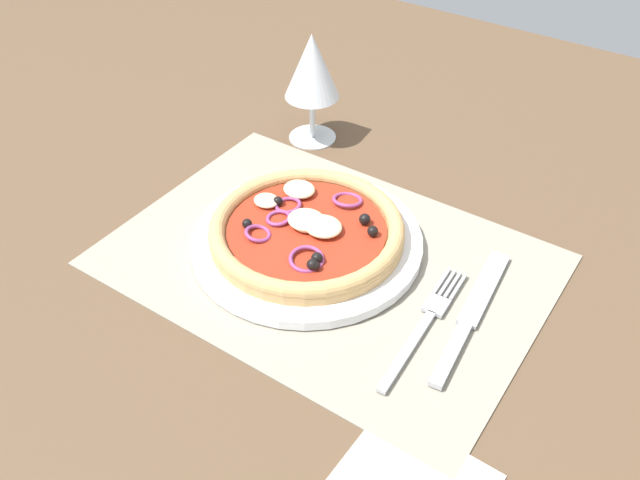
{
  "coord_description": "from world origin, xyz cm",
  "views": [
    {
      "loc": [
        30.15,
        -46.0,
        49.72
      ],
      "look_at": [
        -0.91,
        0.0,
        2.53
      ],
      "focal_mm": 38.27,
      "sensor_mm": 36.0,
      "label": 1
    }
  ],
  "objects": [
    {
      "name": "ground_plane",
      "position": [
        0.0,
        0.0,
        -1.2
      ],
      "size": [
        190.0,
        140.0,
        2.4
      ],
      "primitive_type": "cube",
      "color": "brown"
    },
    {
      "name": "placemat",
      "position": [
        0.0,
        0.0,
        0.2
      ],
      "size": [
        45.72,
        32.34,
        0.4
      ],
      "primitive_type": "cube",
      "color": "gray",
      "rests_on": "ground_plane"
    },
    {
      "name": "plate",
      "position": [
        -3.03,
        0.55,
        0.97
      ],
      "size": [
        25.47,
        25.47,
        1.13
      ],
      "primitive_type": "cylinder",
      "color": "white",
      "rests_on": "placemat"
    },
    {
      "name": "pizza",
      "position": [
        -3.08,
        0.61,
        2.65
      ],
      "size": [
        21.36,
        21.36,
        2.57
      ],
      "color": "tan",
      "rests_on": "plate"
    },
    {
      "name": "fork",
      "position": [
        13.26,
        -2.25,
        0.62
      ],
      "size": [
        2.55,
        18.06,
        0.44
      ],
      "rotation": [
        0.0,
        0.0,
        1.63
      ],
      "color": "#B2B5BA",
      "rests_on": "placemat"
    },
    {
      "name": "knife",
      "position": [
        16.52,
        1.05,
        0.65
      ],
      "size": [
        3.65,
        20.06,
        0.62
      ],
      "rotation": [
        0.0,
        0.0,
        1.67
      ],
      "color": "#B2B5BA",
      "rests_on": "placemat"
    },
    {
      "name": "wine_glass",
      "position": [
        -15.54,
        19.83,
        10.13
      ],
      "size": [
        7.2,
        7.2,
        14.9
      ],
      "color": "silver",
      "rests_on": "ground_plane"
    }
  ]
}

